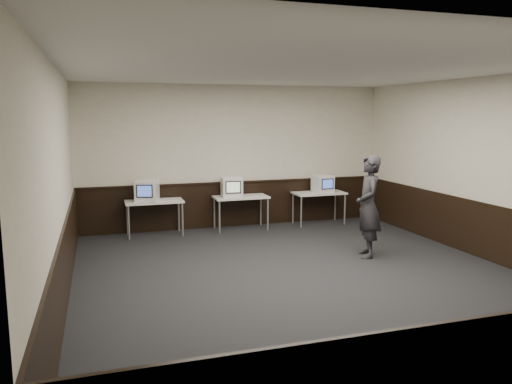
# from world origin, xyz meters

# --- Properties ---
(floor) EXTENTS (8.00, 8.00, 0.00)m
(floor) POSITION_xyz_m (0.00, 0.00, 0.00)
(floor) COLOR black
(floor) RESTS_ON ground
(ceiling) EXTENTS (8.00, 8.00, 0.00)m
(ceiling) POSITION_xyz_m (0.00, 0.00, 3.20)
(ceiling) COLOR white
(ceiling) RESTS_ON back_wall
(back_wall) EXTENTS (7.00, 0.00, 7.00)m
(back_wall) POSITION_xyz_m (0.00, 4.00, 1.60)
(back_wall) COLOR beige
(back_wall) RESTS_ON ground
(left_wall) EXTENTS (0.00, 8.00, 8.00)m
(left_wall) POSITION_xyz_m (-3.50, 0.00, 1.60)
(left_wall) COLOR beige
(left_wall) RESTS_ON ground
(right_wall) EXTENTS (0.00, 8.00, 8.00)m
(right_wall) POSITION_xyz_m (3.50, 0.00, 1.60)
(right_wall) COLOR beige
(right_wall) RESTS_ON ground
(wainscot_back) EXTENTS (6.98, 0.04, 1.00)m
(wainscot_back) POSITION_xyz_m (0.00, 3.98, 0.50)
(wainscot_back) COLOR black
(wainscot_back) RESTS_ON back_wall
(wainscot_front) EXTENTS (6.98, 0.04, 1.00)m
(wainscot_front) POSITION_xyz_m (0.00, -3.98, 0.50)
(wainscot_front) COLOR black
(wainscot_front) RESTS_ON front_wall
(wainscot_left) EXTENTS (0.04, 7.98, 1.00)m
(wainscot_left) POSITION_xyz_m (-3.48, 0.00, 0.50)
(wainscot_left) COLOR black
(wainscot_left) RESTS_ON left_wall
(wainscot_right) EXTENTS (0.04, 7.98, 1.00)m
(wainscot_right) POSITION_xyz_m (3.48, 0.00, 0.50)
(wainscot_right) COLOR black
(wainscot_right) RESTS_ON right_wall
(wainscot_rail) EXTENTS (6.98, 0.06, 0.04)m
(wainscot_rail) POSITION_xyz_m (0.00, 3.96, 1.02)
(wainscot_rail) COLOR black
(wainscot_rail) RESTS_ON wainscot_back
(desk_left) EXTENTS (1.20, 0.60, 0.75)m
(desk_left) POSITION_xyz_m (-1.90, 3.60, 0.68)
(desk_left) COLOR silver
(desk_left) RESTS_ON ground
(desk_center) EXTENTS (1.20, 0.60, 0.75)m
(desk_center) POSITION_xyz_m (0.00, 3.60, 0.68)
(desk_center) COLOR silver
(desk_center) RESTS_ON ground
(desk_right) EXTENTS (1.20, 0.60, 0.75)m
(desk_right) POSITION_xyz_m (1.90, 3.60, 0.68)
(desk_right) COLOR silver
(desk_right) RESTS_ON ground
(emac_left) EXTENTS (0.56, 0.58, 0.45)m
(emac_left) POSITION_xyz_m (-2.05, 3.58, 0.97)
(emac_left) COLOR white
(emac_left) RESTS_ON desk_left
(emac_center) EXTENTS (0.49, 0.52, 0.44)m
(emac_center) POSITION_xyz_m (-0.21, 3.59, 0.97)
(emac_center) COLOR white
(emac_center) RESTS_ON desk_center
(emac_right) EXTENTS (0.44, 0.47, 0.41)m
(emac_right) POSITION_xyz_m (1.97, 3.56, 0.95)
(emac_right) COLOR white
(emac_right) RESTS_ON desk_right
(person) EXTENTS (0.62, 0.77, 1.83)m
(person) POSITION_xyz_m (1.58, 0.83, 0.92)
(person) COLOR #26252A
(person) RESTS_ON ground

